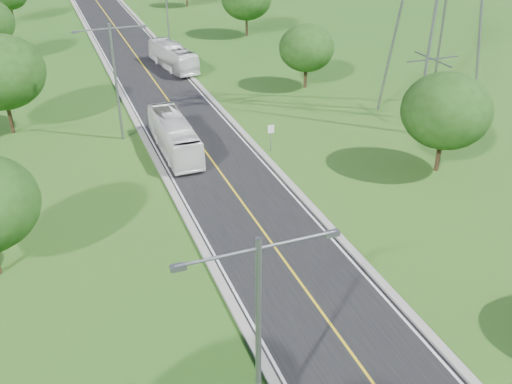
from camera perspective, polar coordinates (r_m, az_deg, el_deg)
ground at (r=66.54m, az=-10.14°, el=10.85°), size 260.00×260.00×0.00m
road at (r=72.18m, az=-11.16°, el=12.21°), size 8.00×150.00×0.06m
curb_left at (r=71.60m, az=-14.56°, el=11.76°), size 0.50×150.00×0.22m
curb_right at (r=72.96m, az=-7.82°, el=12.73°), size 0.50×150.00×0.22m
speed_limit_sign at (r=47.47m, az=1.50°, el=5.88°), size 0.55×0.09×2.40m
streetlight_near_left at (r=20.98m, az=0.24°, el=-13.90°), size 5.90×0.25×10.00m
streetlight_mid_left at (r=49.74m, az=-13.93°, el=11.47°), size 5.90×0.25×10.00m
tree_lc at (r=54.44m, az=-24.21°, el=10.88°), size 7.56×7.56×8.79m
tree_rb at (r=45.15m, az=18.48°, el=7.71°), size 6.72×6.72×7.82m
tree_rc at (r=62.53m, az=5.08°, el=14.16°), size 5.88×5.88×6.84m
bus_outbound at (r=70.37m, az=-8.31°, el=13.25°), size 3.92×10.49×2.85m
bus_inbound at (r=47.85m, az=-8.18°, el=5.62°), size 2.43×10.21×2.84m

